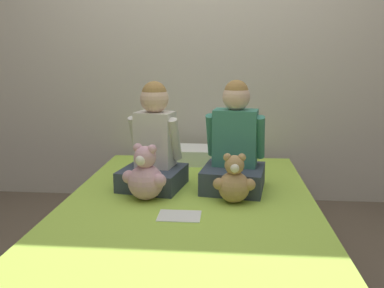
# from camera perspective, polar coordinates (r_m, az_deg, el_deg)

# --- Properties ---
(ground_plane) EXTENTS (14.00, 14.00, 0.00)m
(ground_plane) POSITION_cam_1_polar(r_m,az_deg,el_deg) (2.37, -0.39, -16.72)
(ground_plane) COLOR brown
(wall_behind_bed) EXTENTS (8.00, 0.06, 2.50)m
(wall_behind_bed) POSITION_cam_1_polar(r_m,az_deg,el_deg) (3.25, 1.51, 13.98)
(wall_behind_bed) COLOR beige
(wall_behind_bed) RESTS_ON ground_plane
(bed) EXTENTS (1.38, 2.05, 0.38)m
(bed) POSITION_cam_1_polar(r_m,az_deg,el_deg) (2.29, -0.40, -12.60)
(bed) COLOR #473828
(bed) RESTS_ON ground_plane
(child_on_left) EXTENTS (0.41, 0.40, 0.63)m
(child_on_left) POSITION_cam_1_polar(r_m,az_deg,el_deg) (2.43, -5.34, -0.13)
(child_on_left) COLOR #384251
(child_on_left) RESTS_ON bed
(child_on_right) EXTENTS (0.40, 0.40, 0.64)m
(child_on_right) POSITION_cam_1_polar(r_m,az_deg,el_deg) (2.39, 6.00, -0.51)
(child_on_right) COLOR #384251
(child_on_right) RESTS_ON bed
(teddy_bear_held_by_left_child) EXTENTS (0.25, 0.20, 0.31)m
(teddy_bear_held_by_left_child) POSITION_cam_1_polar(r_m,az_deg,el_deg) (2.23, -6.56, -4.54)
(teddy_bear_held_by_left_child) COLOR #DBA3B2
(teddy_bear_held_by_left_child) RESTS_ON bed
(teddy_bear_held_by_right_child) EXTENTS (0.23, 0.17, 0.27)m
(teddy_bear_held_by_right_child) POSITION_cam_1_polar(r_m,az_deg,el_deg) (2.19, 5.92, -5.32)
(teddy_bear_held_by_right_child) COLOR tan
(teddy_bear_held_by_right_child) RESTS_ON bed
(pillow_at_headboard) EXTENTS (0.49, 0.29, 0.11)m
(pillow_at_headboard) POSITION_cam_1_polar(r_m,az_deg,el_deg) (3.01, 1.06, -1.55)
(pillow_at_headboard) COLOR white
(pillow_at_headboard) RESTS_ON bed
(sign_card) EXTENTS (0.21, 0.15, 0.00)m
(sign_card) POSITION_cam_1_polar(r_m,az_deg,el_deg) (2.03, -1.79, -10.05)
(sign_card) COLOR white
(sign_card) RESTS_ON bed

